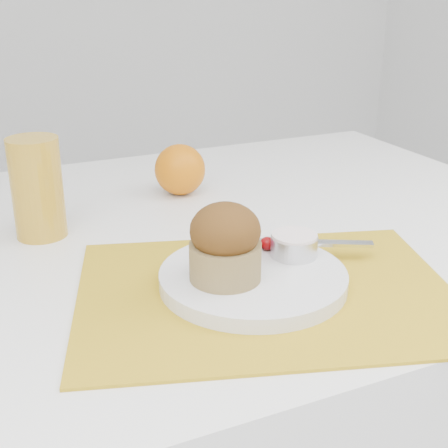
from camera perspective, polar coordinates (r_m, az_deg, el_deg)
name	(u,v)px	position (r m, az deg, el deg)	size (l,w,h in m)	color
table	(174,447)	(1.07, -4.55, -19.65)	(1.20, 0.80, 0.75)	white
placemat	(266,292)	(0.71, 3.86, -6.20)	(0.42, 0.31, 0.00)	gold
plate	(253,278)	(0.72, 2.67, -4.96)	(0.22, 0.22, 0.02)	silver
ramekin	(294,246)	(0.75, 6.43, -2.02)	(0.06, 0.06, 0.02)	#BCBCC1
cream	(295,237)	(0.75, 6.47, -1.15)	(0.05, 0.05, 0.01)	white
raspberry_near	(252,245)	(0.76, 2.60, -1.91)	(0.02, 0.02, 0.02)	#560215
raspberry_far	(267,243)	(0.77, 3.99, -1.79)	(0.02, 0.02, 0.02)	#560204
butter_knife	(303,243)	(0.79, 7.22, -1.71)	(0.17, 0.01, 0.00)	silver
orange	(180,170)	(1.02, -4.05, 4.99)	(0.08, 0.08, 0.08)	orange
juice_glass	(37,188)	(0.87, -16.71, 3.16)	(0.07, 0.07, 0.14)	gold
muffin	(225,243)	(0.68, 0.12, -1.79)	(0.10, 0.10, 0.09)	olive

